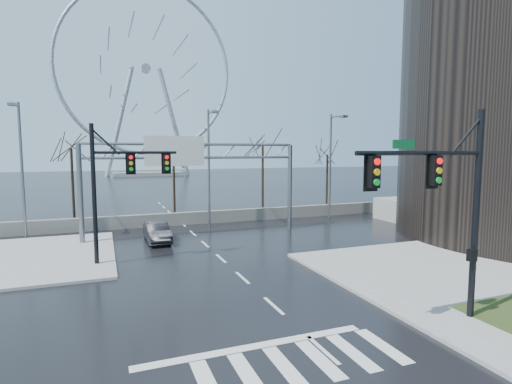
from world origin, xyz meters
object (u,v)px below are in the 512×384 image
signal_mast_far (115,180)px  car (157,232)px  ferris_wheel (146,76)px  sign_gantry (190,169)px  signal_mast_near (450,196)px

signal_mast_far → car: bearing=60.4°
signal_mast_far → ferris_wheel: (10.87, 86.04, 21.30)m
signal_mast_far → ferris_wheel: size_ratio=0.16×
sign_gantry → signal_mast_far: bearing=-132.5°
signal_mast_near → ferris_wheel: bearing=90.1°
signal_mast_near → signal_mast_far: (-11.01, 13.00, -0.04)m
signal_mast_near → signal_mast_far: size_ratio=1.00×
signal_mast_near → ferris_wheel: ferris_wheel is taller
signal_mast_near → signal_mast_far: bearing=130.3°
sign_gantry → car: size_ratio=3.79×
ferris_wheel → car: size_ratio=11.79×
signal_mast_near → car: size_ratio=1.85×
signal_mast_near → signal_mast_far: same height
signal_mast_far → car: signal_mast_far is taller
signal_mast_far → car: 7.08m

